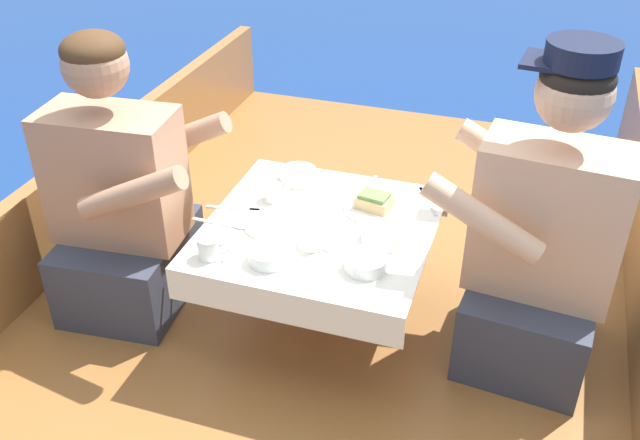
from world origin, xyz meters
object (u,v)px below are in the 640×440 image
Objects in this scene: coffee_cup_port at (311,239)px; coffee_cup_starboard at (273,192)px; sandwich at (374,201)px; person_port at (122,206)px; person_starboard at (541,247)px; coffee_cup_center at (210,247)px.

coffee_cup_starboard is (-0.20, 0.21, 0.00)m from coffee_cup_port.
sandwich reaches higher than coffee_cup_port.
person_port reaches higher than coffee_cup_port.
sandwich is at bearing 7.02° from coffee_cup_starboard.
person_port is 1.28m from person_starboard.
coffee_cup_center reaches higher than coffee_cup_port.
person_starboard reaches higher than sandwich.
coffee_cup_port is 0.29m from coffee_cup_center.
coffee_cup_center is (-0.25, -0.13, 0.01)m from coffee_cup_port.
coffee_cup_port is 0.29m from coffee_cup_starboard.
coffee_cup_port and coffee_cup_starboard have the same top height.
coffee_cup_center is (-0.88, -0.31, 0.02)m from person_starboard.
coffee_cup_starboard is 0.93× the size of coffee_cup_center.
person_starboard is at bearing -2.13° from coffee_cup_starboard.
coffee_cup_center reaches higher than sandwich.
person_port is 0.94× the size of person_starboard.
coffee_cup_port is (-0.12, -0.25, -0.01)m from sandwich.
person_starboard is 8.30× the size of sandwich.
person_port is at bearing -159.09° from coffee_cup_starboard.
coffee_cup_center is at bearing -134.11° from sandwich.
coffee_cup_center is at bearing -28.99° from person_port.
person_starboard is 9.64× the size of coffee_cup_port.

